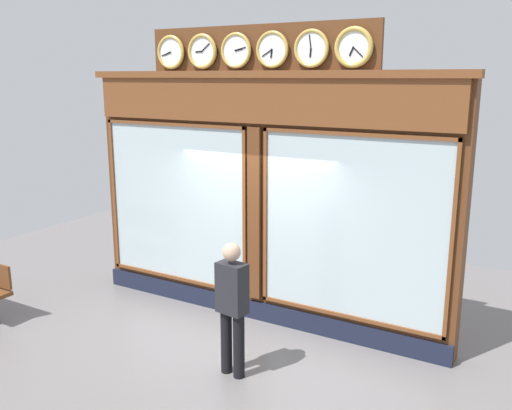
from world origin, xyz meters
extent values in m
cube|color=#5B3319|center=(0.00, -0.15, 1.78)|extent=(5.77, 0.30, 3.56)
cube|color=#191E33|center=(0.00, 0.02, 0.14)|extent=(5.77, 0.08, 0.28)
cube|color=brown|center=(0.00, 0.04, 3.25)|extent=(5.66, 0.08, 0.62)
cube|color=brown|center=(0.00, 0.02, 3.61)|extent=(5.89, 0.20, 0.10)
cube|color=silver|center=(-1.47, 0.01, 1.62)|extent=(2.54, 0.02, 2.44)
cube|color=brown|center=(-1.47, 0.04, 2.87)|extent=(2.64, 0.04, 0.05)
cube|color=brown|center=(-1.47, 0.04, 0.37)|extent=(2.64, 0.04, 0.05)
cube|color=brown|center=(-2.76, 0.04, 1.62)|extent=(0.05, 0.04, 2.54)
cube|color=brown|center=(-0.18, 0.04, 1.62)|extent=(0.05, 0.04, 2.54)
cube|color=silver|center=(1.47, 0.01, 1.62)|extent=(2.54, 0.02, 2.44)
cube|color=brown|center=(1.47, 0.04, 2.87)|extent=(2.64, 0.04, 0.05)
cube|color=brown|center=(1.47, 0.04, 0.37)|extent=(2.64, 0.04, 0.05)
cube|color=brown|center=(2.76, 0.04, 1.62)|extent=(0.05, 0.04, 2.54)
cube|color=brown|center=(0.18, 0.04, 1.62)|extent=(0.05, 0.04, 2.54)
cube|color=#5B3319|center=(0.00, 0.03, 1.62)|extent=(0.20, 0.10, 2.54)
cube|color=#5B3319|center=(0.00, -0.02, 3.93)|extent=(3.52, 0.06, 0.68)
cylinder|color=white|center=(-1.42, 0.06, 3.93)|extent=(0.40, 0.02, 0.40)
torus|color=gold|center=(-1.42, 0.06, 3.93)|extent=(0.50, 0.06, 0.50)
cube|color=black|center=(-1.40, 0.07, 3.88)|extent=(0.06, 0.01, 0.11)
cube|color=black|center=(-1.49, 0.07, 3.87)|extent=(0.13, 0.01, 0.12)
sphere|color=black|center=(-1.42, 0.08, 3.93)|extent=(0.02, 0.02, 0.02)
cylinder|color=white|center=(-0.85, 0.06, 3.93)|extent=(0.40, 0.02, 0.40)
torus|color=gold|center=(-0.85, 0.06, 3.93)|extent=(0.49, 0.05, 0.49)
cube|color=black|center=(-0.85, 0.07, 3.88)|extent=(0.03, 0.01, 0.11)
cube|color=black|center=(-0.84, 0.07, 4.02)|extent=(0.04, 0.01, 0.17)
sphere|color=black|center=(-0.85, 0.08, 3.93)|extent=(0.02, 0.02, 0.02)
cylinder|color=white|center=(-0.28, 0.06, 3.93)|extent=(0.40, 0.02, 0.40)
torus|color=gold|center=(-0.28, 0.06, 3.93)|extent=(0.49, 0.05, 0.49)
cube|color=black|center=(-0.28, 0.07, 3.88)|extent=(0.03, 0.01, 0.11)
cube|color=black|center=(-0.21, 0.07, 3.89)|extent=(0.15, 0.01, 0.10)
sphere|color=black|center=(-0.28, 0.08, 3.93)|extent=(0.02, 0.02, 0.02)
cylinder|color=white|center=(0.28, 0.06, 3.93)|extent=(0.40, 0.02, 0.40)
torus|color=gold|center=(0.28, 0.06, 3.93)|extent=(0.49, 0.05, 0.49)
cube|color=black|center=(0.23, 0.07, 3.94)|extent=(0.11, 0.01, 0.04)
cube|color=black|center=(0.20, 0.07, 3.95)|extent=(0.17, 0.01, 0.05)
sphere|color=black|center=(0.28, 0.08, 3.93)|extent=(0.02, 0.02, 0.02)
cylinder|color=white|center=(0.85, 0.06, 3.93)|extent=(0.40, 0.02, 0.40)
torus|color=gold|center=(0.85, 0.06, 3.93)|extent=(0.50, 0.06, 0.50)
cube|color=black|center=(0.91, 0.07, 3.93)|extent=(0.11, 0.01, 0.02)
cube|color=black|center=(0.79, 0.07, 3.98)|extent=(0.14, 0.01, 0.11)
sphere|color=black|center=(0.85, 0.08, 3.93)|extent=(0.02, 0.02, 0.02)
cylinder|color=white|center=(1.42, 0.06, 3.93)|extent=(0.40, 0.02, 0.40)
torus|color=gold|center=(1.42, 0.06, 3.93)|extent=(0.49, 0.05, 0.49)
cube|color=black|center=(1.47, 0.07, 3.91)|extent=(0.11, 0.01, 0.05)
cube|color=black|center=(1.50, 0.07, 3.91)|extent=(0.17, 0.01, 0.06)
sphere|color=black|center=(1.42, 0.08, 3.93)|extent=(0.02, 0.02, 0.02)
cylinder|color=black|center=(-0.48, 1.54, 0.41)|extent=(0.14, 0.14, 0.82)
cylinder|color=black|center=(-0.67, 1.57, 0.41)|extent=(0.14, 0.14, 0.82)
cube|color=#232328|center=(-0.58, 1.56, 1.13)|extent=(0.39, 0.27, 0.62)
sphere|color=tan|center=(-0.58, 1.56, 1.58)|extent=(0.22, 0.22, 0.22)
camera|label=1|loc=(-3.94, 6.77, 3.59)|focal=38.94mm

